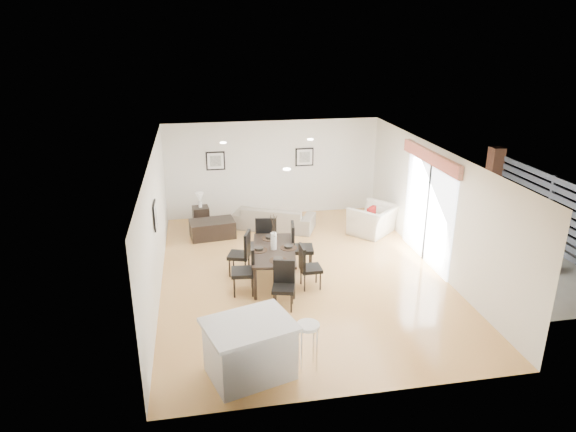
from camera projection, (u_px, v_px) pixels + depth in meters
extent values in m
plane|color=tan|center=(301.00, 274.00, 11.24)|extent=(8.00, 8.00, 0.00)
cube|color=silver|center=(273.00, 169.00, 14.47)|extent=(6.00, 0.04, 2.70)
cube|color=silver|center=(361.00, 315.00, 7.08)|extent=(6.00, 0.04, 2.70)
cube|color=silver|center=(155.00, 226.00, 10.27)|extent=(0.04, 8.00, 2.70)
cube|color=silver|center=(435.00, 208.00, 11.28)|extent=(0.04, 8.00, 2.70)
cube|color=white|center=(302.00, 154.00, 10.31)|extent=(6.00, 8.00, 0.02)
imported|color=gray|center=(274.00, 217.00, 13.73)|extent=(2.28, 1.63, 0.62)
imported|color=beige|center=(373.00, 220.00, 13.38)|extent=(1.52, 1.51, 0.74)
imported|color=#395E28|center=(547.00, 258.00, 11.38)|extent=(0.65, 0.61, 0.58)
imported|color=#395E28|center=(515.00, 229.00, 12.94)|extent=(0.40, 0.40, 0.64)
cube|color=black|center=(274.00, 250.00, 10.75)|extent=(1.11, 1.85, 0.06)
cylinder|color=black|center=(255.00, 284.00, 10.10)|extent=(0.07, 0.07, 0.67)
cylinder|color=black|center=(257.00, 251.00, 11.63)|extent=(0.07, 0.07, 0.67)
cylinder|color=black|center=(294.00, 284.00, 10.12)|extent=(0.07, 0.07, 0.67)
cylinder|color=black|center=(290.00, 250.00, 11.65)|extent=(0.07, 0.07, 0.67)
cube|color=black|center=(243.00, 272.00, 10.31)|extent=(0.50, 0.50, 0.08)
cube|color=black|center=(253.00, 258.00, 10.23)|extent=(0.10, 0.47, 0.56)
cylinder|color=black|center=(234.00, 280.00, 10.55)|extent=(0.04, 0.04, 0.43)
cylinder|color=black|center=(252.00, 279.00, 10.58)|extent=(0.04, 0.04, 0.43)
cylinder|color=black|center=(234.00, 288.00, 10.21)|extent=(0.04, 0.04, 0.43)
cylinder|color=black|center=(253.00, 287.00, 10.24)|extent=(0.04, 0.04, 0.43)
cube|color=black|center=(239.00, 255.00, 11.12)|extent=(0.56, 0.56, 0.08)
cube|color=black|center=(247.00, 244.00, 11.00)|extent=(0.19, 0.44, 0.53)
cylinder|color=black|center=(234.00, 262.00, 11.39)|extent=(0.03, 0.03, 0.41)
cylinder|color=black|center=(249.00, 262.00, 11.35)|extent=(0.03, 0.03, 0.41)
cylinder|color=black|center=(230.00, 268.00, 11.07)|extent=(0.03, 0.03, 0.41)
cylinder|color=black|center=(245.00, 269.00, 11.02)|extent=(0.03, 0.03, 0.41)
cube|color=black|center=(311.00, 269.00, 10.56)|extent=(0.43, 0.43, 0.07)
cube|color=black|center=(302.00, 258.00, 10.43)|extent=(0.07, 0.42, 0.51)
cylinder|color=black|center=(320.00, 281.00, 10.52)|extent=(0.03, 0.03, 0.39)
cylinder|color=black|center=(305.00, 283.00, 10.45)|extent=(0.03, 0.03, 0.39)
cylinder|color=black|center=(316.00, 274.00, 10.82)|extent=(0.03, 0.03, 0.39)
cylinder|color=black|center=(301.00, 276.00, 10.76)|extent=(0.03, 0.03, 0.39)
cube|color=black|center=(302.00, 249.00, 11.34)|extent=(0.55, 0.55, 0.08)
cube|color=black|center=(293.00, 236.00, 11.23)|extent=(0.13, 0.49, 0.58)
cylinder|color=black|center=(311.00, 263.00, 11.27)|extent=(0.04, 0.04, 0.44)
cylinder|color=black|center=(294.00, 264.00, 11.25)|extent=(0.04, 0.04, 0.44)
cylinder|color=black|center=(310.00, 256.00, 11.62)|extent=(0.04, 0.04, 0.44)
cylinder|color=black|center=(293.00, 256.00, 11.61)|extent=(0.04, 0.04, 0.44)
cube|color=black|center=(283.00, 288.00, 9.77)|extent=(0.51, 0.51, 0.07)
cube|color=black|center=(284.00, 272.00, 9.85)|extent=(0.42, 0.16, 0.50)
cylinder|color=black|center=(274.00, 303.00, 9.71)|extent=(0.03, 0.03, 0.38)
cylinder|color=black|center=(276.00, 294.00, 10.01)|extent=(0.03, 0.03, 0.38)
cylinder|color=black|center=(291.00, 303.00, 9.69)|extent=(0.03, 0.03, 0.38)
cylinder|color=black|center=(292.00, 295.00, 9.99)|extent=(0.03, 0.03, 0.38)
cube|color=black|center=(266.00, 239.00, 11.90)|extent=(0.54, 0.54, 0.08)
cube|color=black|center=(266.00, 230.00, 11.60)|extent=(0.48, 0.13, 0.57)
cylinder|color=black|center=(274.00, 246.00, 12.17)|extent=(0.04, 0.04, 0.44)
cylinder|color=black|center=(274.00, 252.00, 11.82)|extent=(0.04, 0.04, 0.44)
cylinder|color=black|center=(259.00, 246.00, 12.16)|extent=(0.04, 0.04, 0.44)
cylinder|color=black|center=(258.00, 253.00, 11.81)|extent=(0.04, 0.04, 0.44)
cylinder|color=white|center=(274.00, 241.00, 10.68)|extent=(0.13, 0.13, 0.37)
cylinder|color=#322316|center=(289.00, 248.00, 10.79)|extent=(0.36, 0.36, 0.01)
cylinder|color=black|center=(289.00, 246.00, 10.78)|extent=(0.19, 0.19, 0.05)
cylinder|color=#322316|center=(270.00, 238.00, 11.27)|extent=(0.36, 0.36, 0.01)
cylinder|color=black|center=(270.00, 237.00, 11.26)|extent=(0.19, 0.19, 0.05)
cylinder|color=#322316|center=(259.00, 250.00, 10.69)|extent=(0.36, 0.36, 0.01)
cylinder|color=black|center=(259.00, 249.00, 10.67)|extent=(0.19, 0.19, 0.05)
cylinder|color=#322316|center=(278.00, 260.00, 10.20)|extent=(0.36, 0.36, 0.01)
cylinder|color=black|center=(278.00, 259.00, 10.19)|extent=(0.19, 0.19, 0.05)
cube|color=black|center=(212.00, 229.00, 13.19)|extent=(1.19, 0.80, 0.45)
cube|color=black|center=(201.00, 217.00, 13.86)|extent=(0.46, 0.46, 0.56)
cylinder|color=white|center=(200.00, 204.00, 13.73)|extent=(0.10, 0.10, 0.17)
cone|color=silver|center=(200.00, 197.00, 13.66)|extent=(0.21, 0.21, 0.23)
cube|color=maroon|center=(371.00, 213.00, 13.19)|extent=(0.32, 0.32, 0.34)
cube|color=silver|center=(250.00, 351.00, 7.87)|extent=(1.42, 1.22, 0.86)
cube|color=silver|center=(249.00, 325.00, 7.71)|extent=(1.55, 1.35, 0.06)
cylinder|color=white|center=(308.00, 326.00, 7.90)|extent=(0.36, 0.36, 0.05)
cylinder|color=silver|center=(313.00, 342.00, 8.17)|extent=(0.03, 0.03, 0.77)
cylinder|color=silver|center=(298.00, 343.00, 8.12)|extent=(0.03, 0.03, 0.77)
cylinder|color=silver|center=(302.00, 352.00, 7.90)|extent=(0.03, 0.03, 0.77)
cylinder|color=silver|center=(317.00, 351.00, 7.94)|extent=(0.03, 0.03, 0.77)
cube|color=black|center=(215.00, 161.00, 14.07)|extent=(0.52, 0.03, 0.52)
cube|color=white|center=(215.00, 161.00, 14.07)|extent=(0.44, 0.04, 0.44)
cube|color=#5A5A55|center=(215.00, 161.00, 14.07)|extent=(0.30, 0.04, 0.30)
cube|color=black|center=(305.00, 157.00, 14.49)|extent=(0.52, 0.03, 0.52)
cube|color=white|center=(305.00, 157.00, 14.49)|extent=(0.44, 0.04, 0.44)
cube|color=#5A5A55|center=(305.00, 157.00, 14.49)|extent=(0.30, 0.04, 0.30)
cube|color=black|center=(155.00, 215.00, 9.99)|extent=(0.03, 0.52, 0.52)
cube|color=white|center=(155.00, 215.00, 9.99)|extent=(0.04, 0.44, 0.44)
cube|color=#5A5A55|center=(155.00, 215.00, 9.99)|extent=(0.04, 0.30, 0.30)
cube|color=white|center=(428.00, 213.00, 11.63)|extent=(0.02, 2.40, 2.25)
cube|color=black|center=(427.00, 213.00, 11.63)|extent=(0.03, 0.05, 2.25)
cube|color=black|center=(432.00, 164.00, 11.23)|extent=(0.03, 2.50, 0.05)
cube|color=maroon|center=(431.00, 157.00, 11.17)|extent=(0.10, 2.70, 0.28)
plane|color=gray|center=(502.00, 252.00, 12.36)|extent=(6.00, 6.00, 0.00)
cube|color=#2A2A2C|center=(553.00, 214.00, 12.25)|extent=(0.08, 5.50, 1.80)
cube|color=brown|center=(493.00, 182.00, 14.41)|extent=(0.35, 0.35, 2.00)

